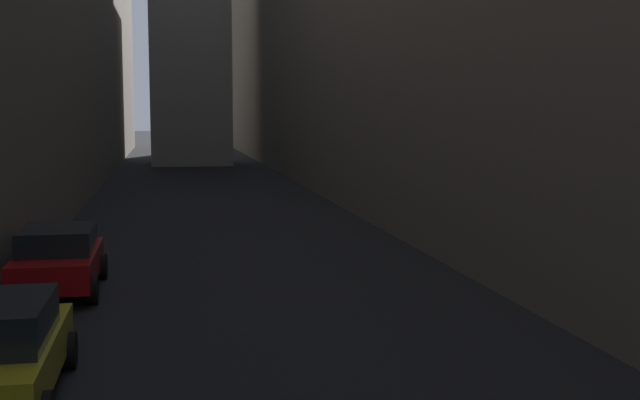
% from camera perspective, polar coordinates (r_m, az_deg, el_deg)
% --- Properties ---
extents(ground_plane, '(264.00, 264.00, 0.00)m').
position_cam_1_polar(ground_plane, '(40.52, -8.01, 0.35)').
color(ground_plane, black).
extents(parked_car_left_far, '(1.95, 3.95, 1.50)m').
position_cam_1_polar(parked_car_left_far, '(19.55, -17.97, -3.95)').
color(parked_car_left_far, maroon).
rests_on(parked_car_left_far, ground).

